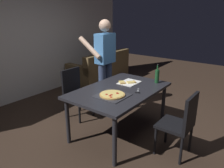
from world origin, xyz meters
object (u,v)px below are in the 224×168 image
at_px(dining_table, 120,93).
at_px(kitchen_scissors, 138,92).
at_px(chair_far_side, 75,90).
at_px(couch, 101,71).
at_px(chair_near_camera, 181,122).
at_px(person_serving_pizza, 105,60).
at_px(wine_bottle, 157,76).
at_px(pepperoni_pizza_on_tray, 112,95).

xyz_separation_m(dining_table, kitchen_scissors, (0.05, -0.29, 0.08)).
height_order(chair_far_side, couch, chair_far_side).
height_order(chair_near_camera, couch, chair_near_camera).
bearing_deg(dining_table, chair_far_side, 90.00).
distance_m(chair_near_camera, couch, 3.54).
xyz_separation_m(dining_table, person_serving_pizza, (0.59, 0.77, 0.32)).
distance_m(couch, wine_bottle, 2.69).
bearing_deg(kitchen_scissors, dining_table, 100.31).
bearing_deg(dining_table, chair_near_camera, -90.00).
bearing_deg(chair_far_side, dining_table, -90.00).
xyz_separation_m(dining_table, chair_near_camera, (-0.00, -0.99, -0.17)).
distance_m(chair_near_camera, chair_far_side, 1.99).
xyz_separation_m(chair_far_side, kitchen_scissors, (0.05, -1.28, 0.24)).
height_order(chair_near_camera, wine_bottle, wine_bottle).
bearing_deg(kitchen_scissors, person_serving_pizza, 63.28).
bearing_deg(wine_bottle, person_serving_pizza, 92.01).
bearing_deg(couch, wine_bottle, -118.97).
xyz_separation_m(couch, wine_bottle, (-1.27, -2.30, 0.57)).
bearing_deg(kitchen_scissors, wine_bottle, -2.57).
xyz_separation_m(chair_near_camera, wine_bottle, (0.62, 0.68, 0.36)).
relative_size(pepperoni_pizza_on_tray, kitchen_scissors, 2.15).
relative_size(wine_bottle, kitchen_scissors, 1.62).
bearing_deg(wine_bottle, kitchen_scissors, 177.43).
height_order(dining_table, chair_near_camera, chair_near_camera).
relative_size(couch, pepperoni_pizza_on_tray, 4.07).
distance_m(chair_far_side, kitchen_scissors, 1.31).
bearing_deg(chair_near_camera, wine_bottle, 47.35).
distance_m(dining_table, kitchen_scissors, 0.30).
bearing_deg(pepperoni_pizza_on_tray, wine_bottle, -14.18).
xyz_separation_m(person_serving_pizza, kitchen_scissors, (-0.53, -1.06, -0.24)).
bearing_deg(chair_near_camera, chair_far_side, 90.00).
bearing_deg(chair_near_camera, person_serving_pizza, 71.61).
xyz_separation_m(chair_near_camera, pepperoni_pizza_on_tray, (-0.30, 0.91, 0.25)).
bearing_deg(kitchen_scissors, chair_near_camera, -94.26).
xyz_separation_m(chair_near_camera, person_serving_pizza, (0.59, 1.77, 0.49)).
relative_size(chair_near_camera, pepperoni_pizza_on_tray, 2.14).
xyz_separation_m(couch, pepperoni_pizza_on_tray, (-2.20, -2.07, 0.46)).
relative_size(chair_far_side, kitchen_scissors, 4.60).
bearing_deg(couch, kitchen_scissors, -129.06).
xyz_separation_m(wine_bottle, kitchen_scissors, (-0.57, 0.03, -0.11)).
bearing_deg(pepperoni_pizza_on_tray, person_serving_pizza, 43.93).
height_order(person_serving_pizza, pepperoni_pizza_on_tray, person_serving_pizza).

